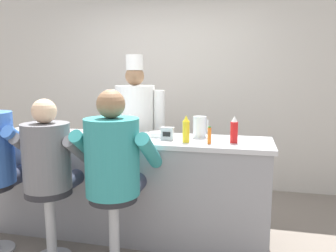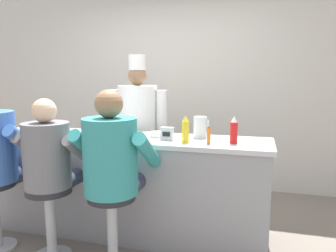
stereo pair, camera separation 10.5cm
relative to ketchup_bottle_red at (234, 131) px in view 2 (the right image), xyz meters
name	(u,v)px [view 2 (the right image)]	position (x,y,z in m)	size (l,w,h in m)	color
ground_plane	(114,247)	(-1.01, -0.24, -1.06)	(20.00, 20.00, 0.00)	slate
wall_back	(169,88)	(-1.01, 1.65, 0.29)	(10.00, 0.06, 2.70)	beige
diner_counter	(126,185)	(-1.01, 0.06, -0.58)	(2.70, 0.60, 0.95)	gray
ketchup_bottle_red	(234,131)	(0.00, 0.00, 0.00)	(0.06, 0.06, 0.23)	red
mustard_bottle_yellow	(185,130)	(-0.40, -0.07, 0.00)	(0.06, 0.06, 0.23)	yellow
hot_sauce_bottle_orange	(209,136)	(-0.20, -0.08, -0.04)	(0.03, 0.03, 0.15)	orange
water_pitcher_clear	(200,127)	(-0.32, 0.19, -0.01)	(0.14, 0.12, 0.19)	silver
breakfast_plate	(106,136)	(-1.16, -0.04, -0.09)	(0.24, 0.24, 0.05)	white
cereal_bowl	(158,134)	(-0.70, 0.11, -0.08)	(0.15, 0.15, 0.05)	white
coffee_mug_blue	(51,129)	(-1.75, -0.02, -0.06)	(0.14, 0.09, 0.10)	#4C7AB2
napkin_dispenser_chrome	(167,134)	(-0.58, 0.00, -0.05)	(0.11, 0.07, 0.11)	silver
diner_seated_grey	(50,161)	(-1.44, -0.50, -0.24)	(0.57, 0.56, 1.34)	#B2B5BA
diner_seated_teal	(112,161)	(-0.88, -0.49, -0.20)	(0.63, 0.62, 1.42)	#B2B5BA
cook_in_whites_near	(138,126)	(-1.10, 0.67, -0.10)	(0.68, 0.44, 1.74)	#232328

